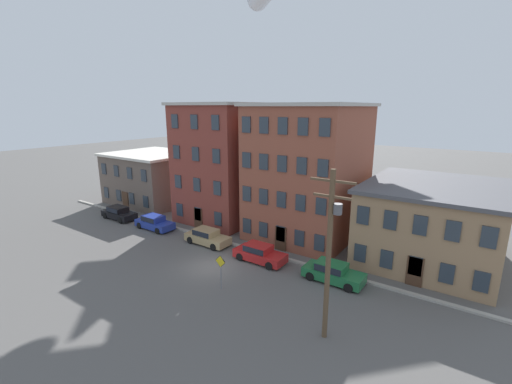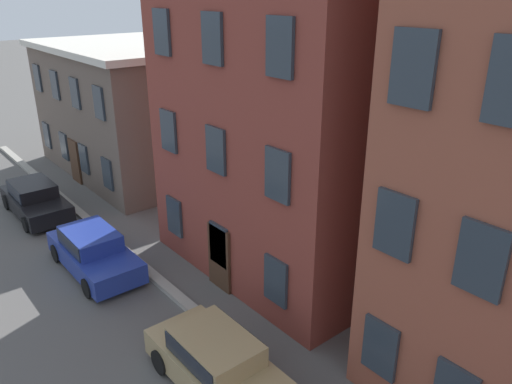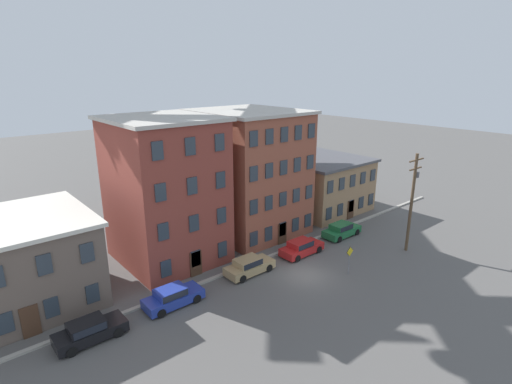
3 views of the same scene
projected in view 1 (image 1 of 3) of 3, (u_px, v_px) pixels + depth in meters
name	position (u px, v px, depth m)	size (l,w,h in m)	color
ground_plane	(211.00, 267.00, 27.48)	(200.00, 200.00, 0.00)	#565451
kerb_strip	(245.00, 247.00, 31.06)	(56.00, 0.36, 0.16)	#9E998E
apartment_corner	(155.00, 177.00, 46.01)	(11.18, 9.88, 6.60)	#66564C
apartment_midblock	(225.00, 162.00, 38.25)	(8.73, 9.57, 12.93)	brown
apartment_far	(309.00, 171.00, 33.25)	(9.73, 10.88, 12.82)	brown
apartment_annex	(431.00, 221.00, 28.49)	(10.36, 12.23, 6.40)	#9E7A56
car_black	(119.00, 212.00, 39.07)	(4.40, 1.92, 1.43)	black
car_blue	(154.00, 222.00, 35.85)	(4.40, 1.92, 1.43)	#233899
car_tan	(207.00, 236.00, 31.89)	(4.40, 1.92, 1.43)	tan
car_red	(259.00, 253.00, 28.29)	(4.40, 1.92, 1.43)	#B21E1E
car_green	(333.00, 272.00, 25.02)	(4.40, 1.92, 1.43)	#1E6638
caution_sign	(221.00, 267.00, 23.71)	(0.89, 0.08, 2.54)	slate
utility_pole	(330.00, 248.00, 17.81)	(2.40, 0.44, 9.49)	brown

